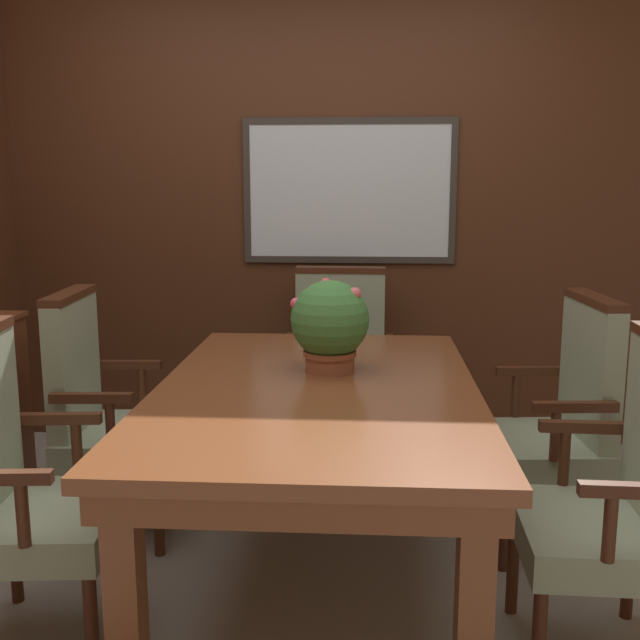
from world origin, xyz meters
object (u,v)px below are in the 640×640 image
at_px(chair_left_near, 17,481).
at_px(dining_table, 317,411).
at_px(chair_right_far, 561,416).
at_px(potted_plant, 330,324).
at_px(chair_right_near, 623,493).
at_px(chair_head_far, 339,362).
at_px(chair_left_far, 101,407).

bearing_deg(chair_left_near, dining_table, -71.99).
distance_m(chair_right_far, potted_plant, 1.01).
xyz_separation_m(dining_table, chair_right_near, (0.93, -0.37, -0.12)).
height_order(dining_table, chair_left_near, chair_left_near).
xyz_separation_m(chair_right_near, chair_left_near, (-1.83, -0.03, 0.00)).
bearing_deg(dining_table, chair_head_far, 88.66).
distance_m(dining_table, chair_right_near, 1.01).
relative_size(chair_right_far, chair_left_near, 1.00).
relative_size(chair_right_far, potted_plant, 2.97).
height_order(chair_left_far, chair_right_near, same).
relative_size(chair_right_near, chair_left_near, 1.00).
relative_size(chair_right_near, potted_plant, 2.97).
distance_m(chair_left_far, potted_plant, 1.04).
relative_size(chair_head_far, chair_right_far, 1.00).
xyz_separation_m(chair_left_far, chair_left_near, (0.01, -0.77, 0.00)).
xyz_separation_m(dining_table, potted_plant, (0.03, 0.20, 0.27)).
relative_size(chair_left_far, chair_left_near, 1.00).
bearing_deg(chair_left_far, chair_right_far, -93.60).
height_order(chair_left_far, chair_right_far, same).
bearing_deg(chair_right_near, chair_head_far, -148.93).
xyz_separation_m(chair_right_far, chair_left_near, (-1.84, -0.77, 0.00)).
xyz_separation_m(dining_table, chair_left_far, (-0.91, 0.38, -0.12)).
xyz_separation_m(chair_left_far, chair_right_near, (1.84, -0.74, 0.00)).
bearing_deg(potted_plant, chair_left_near, -147.81).
bearing_deg(chair_left_far, dining_table, -116.15).
height_order(chair_right_far, chair_right_near, same).
height_order(dining_table, chair_right_far, chair_right_far).
bearing_deg(chair_left_near, chair_right_near, -94.62).
xyz_separation_m(chair_left_far, chair_right_far, (1.85, 0.01, 0.00)).
bearing_deg(chair_right_near, dining_table, -109.96).
height_order(chair_left_far, chair_left_near, same).
height_order(chair_head_far, chair_right_near, same).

